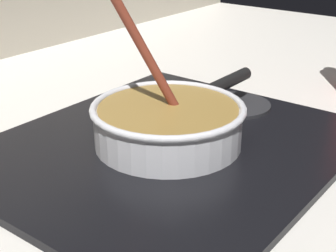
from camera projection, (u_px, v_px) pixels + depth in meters
ground at (236, 202)px, 0.68m from camera, size 2.40×1.60×0.04m
hob_plate at (168, 147)px, 0.78m from camera, size 0.56×0.48×0.01m
burner_ring at (168, 141)px, 0.77m from camera, size 0.18×0.18×0.01m
spare_burner at (235, 105)px, 0.92m from camera, size 0.13×0.13×0.01m
cooking_pan at (168, 122)px, 0.76m from camera, size 0.35×0.23×0.28m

